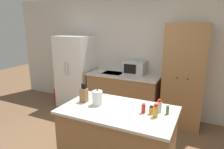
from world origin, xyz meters
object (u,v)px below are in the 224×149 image
object	(u,v)px
pantry_cabinet	(184,77)
knife_block	(84,95)
refrigerator	(76,71)
spice_bottle_green_herb	(159,106)
spice_bottle_pale_salt	(168,110)
fire_extinguisher	(57,96)
spice_bottle_short_red	(143,108)
spice_bottle_amber_oil	(156,111)
spice_bottle_tall_dark	(151,110)
kettle	(97,98)
microwave	(135,68)

from	to	relation	value
pantry_cabinet	knife_block	size ratio (longest dim) A/B	7.16
refrigerator	spice_bottle_green_herb	xyz separation A→B (m)	(2.39, -1.54, 0.13)
spice_bottle_pale_salt	fire_extinguisher	distance (m)	3.49
knife_block	spice_bottle_short_red	distance (m)	0.88
spice_bottle_short_red	spice_bottle_amber_oil	xyz separation A→B (m)	(0.16, -0.05, 0.01)
refrigerator	spice_bottle_amber_oil	bearing A→B (deg)	-35.45
spice_bottle_green_herb	spice_bottle_tall_dark	bearing A→B (deg)	-128.91
spice_bottle_amber_oil	spice_bottle_pale_salt	xyz separation A→B (m)	(0.12, 0.14, -0.02)
kettle	knife_block	bearing A→B (deg)	178.26
pantry_cabinet	spice_bottle_pale_salt	bearing A→B (deg)	-90.36
microwave	spice_bottle_green_herb	xyz separation A→B (m)	(0.92, -1.69, -0.08)
spice_bottle_green_herb	kettle	world-z (taller)	kettle
microwave	spice_bottle_short_red	xyz separation A→B (m)	(0.75, -1.80, -0.10)
refrigerator	spice_bottle_short_red	bearing A→B (deg)	-36.60
pantry_cabinet	spice_bottle_green_herb	xyz separation A→B (m)	(-0.12, -1.59, -0.02)
knife_block	spice_bottle_short_red	xyz separation A→B (m)	(0.88, 0.02, -0.04)
knife_block	fire_extinguisher	world-z (taller)	knife_block
fire_extinguisher	spice_bottle_green_herb	bearing A→B (deg)	-25.85
pantry_cabinet	microwave	bearing A→B (deg)	174.23
knife_block	spice_bottle_green_herb	bearing A→B (deg)	6.55
spice_bottle_tall_dark	fire_extinguisher	bearing A→B (deg)	152.09
knife_block	spice_bottle_green_herb	distance (m)	1.06
spice_bottle_pale_salt	knife_block	bearing A→B (deg)	-174.57
spice_bottle_pale_salt	kettle	size ratio (longest dim) A/B	0.58
spice_bottle_amber_oil	spice_bottle_short_red	bearing A→B (deg)	163.47
microwave	spice_bottle_amber_oil	bearing A→B (deg)	-63.70
microwave	kettle	distance (m)	1.82
microwave	spice_bottle_short_red	size ratio (longest dim) A/B	3.19
spice_bottle_green_herb	fire_extinguisher	xyz separation A→B (m)	(-2.97, 1.44, -0.81)
pantry_cabinet	knife_block	distance (m)	2.07
knife_block	spice_bottle_tall_dark	xyz separation A→B (m)	(0.97, 0.03, -0.06)
spice_bottle_amber_oil	fire_extinguisher	distance (m)	3.46
spice_bottle_amber_oil	fire_extinguisher	xyz separation A→B (m)	(-2.96, 1.59, -0.81)
spice_bottle_pale_salt	microwave	bearing A→B (deg)	121.15
pantry_cabinet	spice_bottle_pale_salt	size ratio (longest dim) A/B	15.70
knife_block	spice_bottle_pale_salt	bearing A→B (deg)	5.43
spice_bottle_tall_dark	spice_bottle_green_herb	xyz separation A→B (m)	(0.08, 0.09, 0.03)
spice_bottle_short_red	refrigerator	bearing A→B (deg)	143.40
microwave	spice_bottle_short_red	bearing A→B (deg)	-67.39
refrigerator	spice_bottle_tall_dark	bearing A→B (deg)	-35.24
spice_bottle_green_herb	spice_bottle_short_red	bearing A→B (deg)	-148.66
pantry_cabinet	spice_bottle_short_red	bearing A→B (deg)	-99.74
kettle	pantry_cabinet	bearing A→B (deg)	61.22
spice_bottle_short_red	fire_extinguisher	xyz separation A→B (m)	(-2.80, 1.55, -0.80)
spice_bottle_short_red	spice_bottle_amber_oil	world-z (taller)	spice_bottle_amber_oil
spice_bottle_amber_oil	spice_bottle_green_herb	size ratio (longest dim) A/B	0.97
spice_bottle_pale_salt	kettle	distance (m)	0.94
fire_extinguisher	kettle	bearing A→B (deg)	-36.11
pantry_cabinet	fire_extinguisher	bearing A→B (deg)	-177.31
spice_bottle_pale_salt	pantry_cabinet	bearing A→B (deg)	89.64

